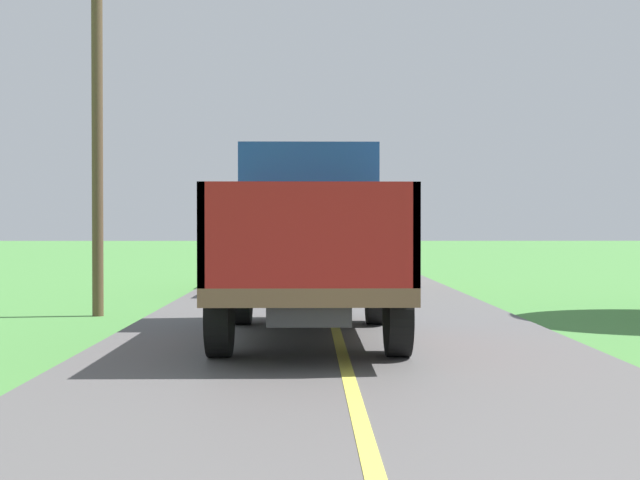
{
  "coord_description": "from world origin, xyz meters",
  "views": [
    {
      "loc": [
        -0.41,
        -0.79,
        1.61
      ],
      "look_at": [
        -0.22,
        13.22,
        1.4
      ],
      "focal_mm": 47.96,
      "sensor_mm": 36.0,
      "label": 1
    }
  ],
  "objects": [
    {
      "name": "banana_truck_near",
      "position": [
        -0.41,
        11.62,
        1.47
      ],
      "size": [
        2.38,
        5.82,
        2.8
      ],
      "color": "#2D2D30",
      "rests_on": "road_surface"
    },
    {
      "name": "banana_truck_far",
      "position": [
        -0.49,
        21.43,
        1.46
      ],
      "size": [
        2.38,
        5.81,
        2.8
      ],
      "color": "#2D2D30",
      "rests_on": "road_surface"
    },
    {
      "name": "utility_pole_roadside",
      "position": [
        -4.23,
        14.7,
        4.23
      ],
      "size": [
        2.05,
        0.2,
        7.84
      ],
      "color": "brown",
      "rests_on": "ground"
    }
  ]
}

